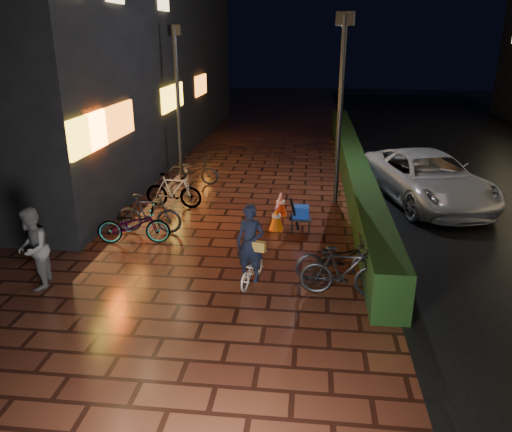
# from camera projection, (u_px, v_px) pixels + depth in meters

# --- Properties ---
(ground) EXTENTS (80.00, 80.00, 0.00)m
(ground) POSITION_uv_depth(u_px,v_px,m) (224.00, 268.00, 10.92)
(ground) COLOR #381911
(ground) RESTS_ON ground
(hedge) EXTENTS (0.70, 20.00, 1.00)m
(hedge) POSITION_uv_depth(u_px,v_px,m) (352.00, 163.00, 17.89)
(hedge) COLOR black
(hedge) RESTS_ON ground
(bystander_person) EXTENTS (0.85, 0.97, 1.68)m
(bystander_person) POSITION_uv_depth(u_px,v_px,m) (33.00, 249.00, 9.81)
(bystander_person) COLOR #58585A
(bystander_person) RESTS_ON ground
(van) EXTENTS (3.81, 5.86, 1.50)m
(van) POSITION_uv_depth(u_px,v_px,m) (427.00, 178.00, 15.00)
(van) COLOR #A0A0A4
(van) RESTS_ON ground
(storefront_block) EXTENTS (12.09, 22.00, 9.00)m
(storefront_block) POSITION_uv_depth(u_px,v_px,m) (47.00, 43.00, 21.12)
(storefront_block) COLOR black
(storefront_block) RESTS_ON ground
(lamp_post_hedge) EXTENTS (0.51, 0.27, 5.41)m
(lamp_post_hedge) POSITION_uv_depth(u_px,v_px,m) (340.00, 103.00, 14.23)
(lamp_post_hedge) COLOR black
(lamp_post_hedge) RESTS_ON ground
(lamp_post_sf) EXTENTS (0.49, 0.20, 5.14)m
(lamp_post_sf) POSITION_uv_depth(u_px,v_px,m) (178.00, 95.00, 17.48)
(lamp_post_sf) COLOR black
(lamp_post_sf) RESTS_ON ground
(cyclist) EXTENTS (0.70, 1.26, 1.71)m
(cyclist) POSITION_uv_depth(u_px,v_px,m) (251.00, 255.00, 10.01)
(cyclist) COLOR silver
(cyclist) RESTS_ON ground
(traffic_barrier) EXTENTS (0.43, 1.55, 0.62)m
(traffic_barrier) POSITION_uv_depth(u_px,v_px,m) (279.00, 211.00, 13.52)
(traffic_barrier) COLOR orange
(traffic_barrier) RESTS_ON ground
(cart_assembly) EXTENTS (0.57, 0.57, 1.05)m
(cart_assembly) POSITION_uv_depth(u_px,v_px,m) (300.00, 213.00, 12.66)
(cart_assembly) COLOR black
(cart_assembly) RESTS_ON ground
(parked_bikes_storefront) EXTENTS (2.06, 6.08, 1.02)m
(parked_bikes_storefront) POSITION_uv_depth(u_px,v_px,m) (166.00, 197.00, 14.15)
(parked_bikes_storefront) COLOR black
(parked_bikes_storefront) RESTS_ON ground
(parked_bikes_hedge) EXTENTS (1.86, 1.42, 1.02)m
(parked_bikes_hedge) POSITION_uv_depth(u_px,v_px,m) (340.00, 264.00, 9.96)
(parked_bikes_hedge) COLOR black
(parked_bikes_hedge) RESTS_ON ground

